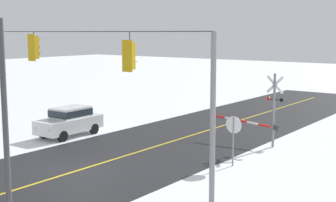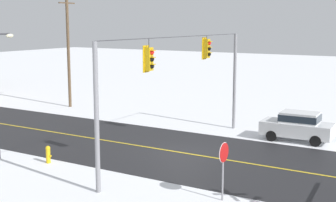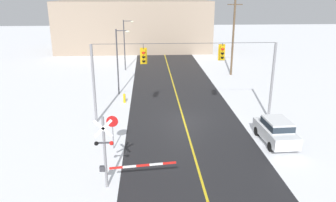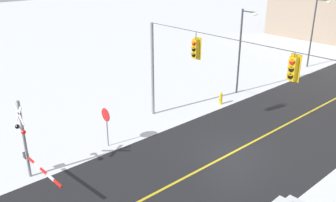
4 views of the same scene
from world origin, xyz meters
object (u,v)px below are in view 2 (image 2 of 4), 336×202
Objects in this scene: stop_sign at (224,158)px; fire_hydrant at (48,154)px; parked_car_white at (298,125)px; utility_pole at (68,50)px.

stop_sign reaches higher than fire_hydrant.
stop_sign is at bearing -178.89° from parked_car_white.
stop_sign is 23.65m from utility_pole.
fire_hydrant is at bearing -141.23° from utility_pole.
stop_sign is 11.02m from parked_car_white.
fire_hydrant is at bearing 89.24° from stop_sign.
fire_hydrant is 16.71m from utility_pole.
utility_pole reaches higher than fire_hydrant.
stop_sign is 0.55× the size of parked_car_white.
parked_car_white is 0.47× the size of utility_pole.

